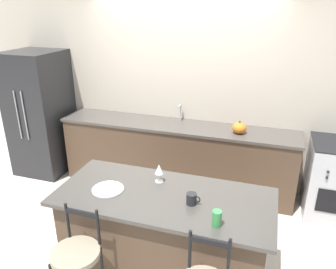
{
  "coord_description": "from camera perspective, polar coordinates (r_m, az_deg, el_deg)",
  "views": [
    {
      "loc": [
        1.16,
        -3.61,
        2.45
      ],
      "look_at": [
        0.16,
        -0.5,
        1.12
      ],
      "focal_mm": 35.0,
      "sensor_mm": 36.0,
      "label": 1
    }
  ],
  "objects": [
    {
      "name": "ground_plane",
      "position": [
        4.51,
        0.06,
        -10.77
      ],
      "size": [
        18.0,
        18.0,
        0.0
      ],
      "primitive_type": "plane",
      "color": "beige"
    },
    {
      "name": "back_counter",
      "position": [
        4.57,
        1.4,
        -3.61
      ],
      "size": [
        3.21,
        0.62,
        0.93
      ],
      "color": "#4C3828",
      "rests_on": "ground_plane"
    },
    {
      "name": "coffee_mug",
      "position": [
        2.7,
        4.16,
        -11.11
      ],
      "size": [
        0.12,
        0.08,
        0.1
      ],
      "color": "#232326",
      "rests_on": "kitchen_island"
    },
    {
      "name": "pumpkin_decoration",
      "position": [
        4.16,
        12.3,
        1.12
      ],
      "size": [
        0.18,
        0.18,
        0.16
      ],
      "color": "orange",
      "rests_on": "back_counter"
    },
    {
      "name": "kitchen_island",
      "position": [
        3.1,
        -0.71,
        -17.64
      ],
      "size": [
        1.86,
        0.83,
        0.92
      ],
      "color": "#4C3828",
      "rests_on": "ground_plane"
    },
    {
      "name": "dinner_plate",
      "position": [
        2.94,
        -10.42,
        -9.31
      ],
      "size": [
        0.28,
        0.28,
        0.02
      ],
      "color": "white",
      "rests_on": "kitchen_island"
    },
    {
      "name": "wine_glass",
      "position": [
        2.97,
        -1.57,
        -6.12
      ],
      "size": [
        0.08,
        0.08,
        0.17
      ],
      "color": "white",
      "rests_on": "kitchen_island"
    },
    {
      "name": "wall_back",
      "position": [
        4.54,
        2.56,
        8.05
      ],
      "size": [
        6.0,
        0.07,
        2.7
      ],
      "color": "beige",
      "rests_on": "ground_plane"
    },
    {
      "name": "refrigerator",
      "position": [
        5.25,
        -21.21,
        3.49
      ],
      "size": [
        0.73,
        0.8,
        1.82
      ],
      "color": "#232326",
      "rests_on": "ground_plane"
    },
    {
      "name": "tumbler_cup",
      "position": [
        2.48,
        8.5,
        -14.26
      ],
      "size": [
        0.07,
        0.07,
        0.13
      ],
      "color": "#3D934C",
      "rests_on": "kitchen_island"
    },
    {
      "name": "sink_faucet",
      "position": [
        4.52,
        2.13,
        4.24
      ],
      "size": [
        0.02,
        0.13,
        0.22
      ],
      "color": "#ADAFB5",
      "rests_on": "back_counter"
    },
    {
      "name": "bar_stool_near",
      "position": [
        2.8,
        -15.47,
        -21.05
      ],
      "size": [
        0.37,
        0.37,
        1.02
      ],
      "color": "black",
      "rests_on": "ground_plane"
    }
  ]
}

